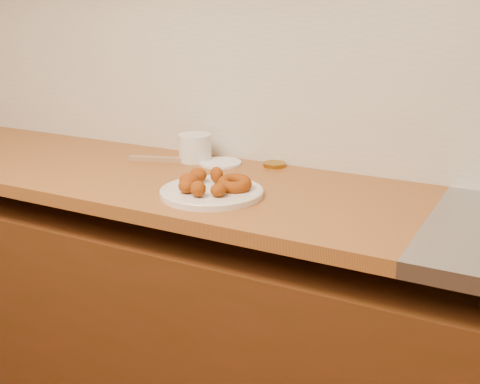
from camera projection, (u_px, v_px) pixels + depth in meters
name	position (u px, v px, depth m)	size (l,w,h in m)	color
wall_back	(298.00, 23.00, 1.85)	(4.00, 0.02, 2.70)	#BAAC8B
base_cabinet	(250.00, 344.00, 1.88)	(3.60, 0.60, 0.77)	#4C220F
butcher_block	(80.00, 167.00, 2.03)	(2.30, 0.62, 0.04)	#9B5522
backsplash	(295.00, 72.00, 1.89)	(3.60, 0.02, 0.60)	beige
donut_plate	(212.00, 192.00, 1.66)	(0.29, 0.29, 0.02)	beige
ring_donut	(234.00, 183.00, 1.66)	(0.10, 0.10, 0.03)	#793308
fried_dough_chunks	(200.00, 182.00, 1.66)	(0.17, 0.19, 0.05)	#793308
plastic_tub	(195.00, 148.00, 2.01)	(0.11, 0.11, 0.09)	silver
tub_lid	(220.00, 163.00, 1.98)	(0.14, 0.14, 0.01)	white
brass_jar_lid	(275.00, 165.00, 1.96)	(0.07, 0.07, 0.01)	#9C711A
wooden_utensil	(158.00, 159.00, 2.02)	(0.20, 0.02, 0.02)	#926F4D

